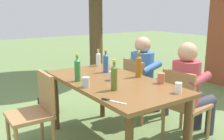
# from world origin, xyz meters

# --- Properties ---
(dining_table) EXTENTS (1.68, 0.87, 0.77)m
(dining_table) POSITION_xyz_m (0.00, 0.00, 0.68)
(dining_table) COLOR brown
(dining_table) RESTS_ON ground_plane
(chair_far_right) EXTENTS (0.49, 0.49, 0.87)m
(chair_far_right) POSITION_xyz_m (0.39, 0.74, 0.49)
(chair_far_right) COLOR #A37547
(chair_far_right) RESTS_ON ground_plane
(chair_far_left) EXTENTS (0.45, 0.45, 0.87)m
(chair_far_left) POSITION_xyz_m (-0.38, 0.74, 0.49)
(chair_far_left) COLOR #A37547
(chair_far_left) RESTS_ON ground_plane
(chair_near_left) EXTENTS (0.45, 0.45, 0.87)m
(chair_near_left) POSITION_xyz_m (-0.38, -0.74, 0.49)
(chair_near_left) COLOR #A37547
(chair_near_left) RESTS_ON ground_plane
(person_in_white_shirt) EXTENTS (0.47, 0.61, 1.18)m
(person_in_white_shirt) POSITION_xyz_m (0.38, 0.85, 0.66)
(person_in_white_shirt) COLOR #B7424C
(person_in_white_shirt) RESTS_ON ground_plane
(person_in_plaid_shirt) EXTENTS (0.47, 0.61, 1.18)m
(person_in_plaid_shirt) POSITION_xyz_m (-0.38, 0.85, 0.66)
(person_in_plaid_shirt) COLOR #3D70B2
(person_in_plaid_shirt) RESTS_ON ground_plane
(bottle_amber) EXTENTS (0.06, 0.06, 0.31)m
(bottle_amber) POSITION_xyz_m (0.04, 0.34, 0.91)
(bottle_amber) COLOR #996019
(bottle_amber) RESTS_ON dining_table
(bottle_clear) EXTENTS (0.06, 0.06, 0.23)m
(bottle_clear) POSITION_xyz_m (-0.74, 0.28, 0.87)
(bottle_clear) COLOR white
(bottle_clear) RESTS_ON dining_table
(bottle_green) EXTENTS (0.06, 0.06, 0.31)m
(bottle_green) POSITION_xyz_m (-0.20, -0.32, 0.90)
(bottle_green) COLOR #287A38
(bottle_green) RESTS_ON dining_table
(bottle_blue) EXTENTS (0.06, 0.06, 0.29)m
(bottle_blue) POSITION_xyz_m (-0.36, 0.16, 0.90)
(bottle_blue) COLOR #2D56A3
(bottle_blue) RESTS_ON dining_table
(bottle_olive) EXTENTS (0.06, 0.06, 0.30)m
(bottle_olive) POSITION_xyz_m (0.29, -0.18, 0.90)
(bottle_olive) COLOR #566623
(bottle_olive) RESTS_ON dining_table
(cup_steel) EXTENTS (0.08, 0.08, 0.10)m
(cup_steel) POSITION_xyz_m (0.05, -0.35, 0.82)
(cup_steel) COLOR #B2B7BC
(cup_steel) RESTS_ON dining_table
(cup_white) EXTENTS (0.07, 0.07, 0.10)m
(cup_white) POSITION_xyz_m (0.71, 0.26, 0.82)
(cup_white) COLOR white
(cup_white) RESTS_ON dining_table
(cup_glass) EXTENTS (0.08, 0.08, 0.10)m
(cup_glass) POSITION_xyz_m (-0.01, 0.02, 0.82)
(cup_glass) COLOR silver
(cup_glass) RESTS_ON dining_table
(cup_terracotta) EXTENTS (0.08, 0.08, 0.11)m
(cup_terracotta) POSITION_xyz_m (0.38, 0.37, 0.83)
(cup_terracotta) COLOR #BC6B47
(cup_terracotta) RESTS_ON dining_table
(table_knife) EXTENTS (0.23, 0.11, 0.01)m
(table_knife) POSITION_xyz_m (0.54, -0.38, 0.78)
(table_knife) COLOR silver
(table_knife) RESTS_ON dining_table
(backpack_by_far_side) EXTENTS (0.31, 0.23, 0.41)m
(backpack_by_far_side) POSITION_xyz_m (-1.36, -0.23, 0.20)
(backpack_by_far_side) COLOR black
(backpack_by_far_side) RESTS_ON ground_plane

